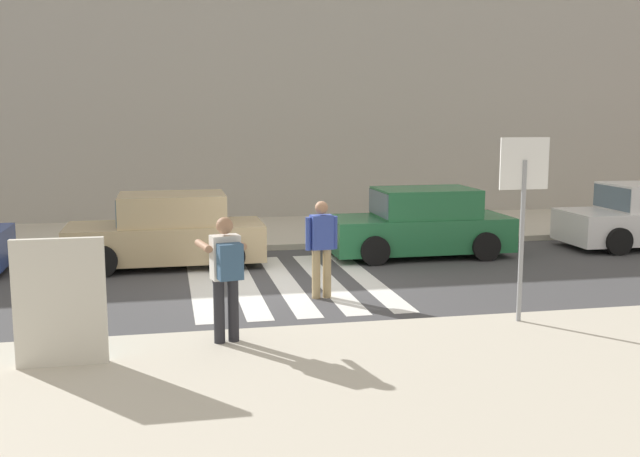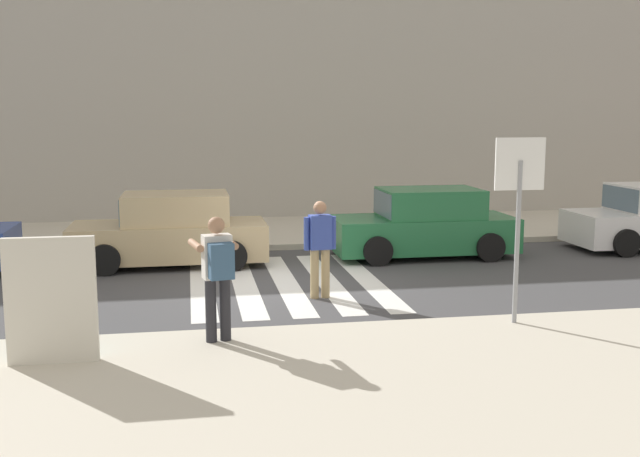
% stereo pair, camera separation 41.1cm
% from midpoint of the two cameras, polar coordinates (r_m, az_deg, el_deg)
% --- Properties ---
extents(ground_plane, '(120.00, 120.00, 0.00)m').
position_cam_midpoint_polar(ground_plane, '(14.28, -3.36, -4.32)').
color(ground_plane, '#424244').
extents(sidewalk_near, '(60.00, 6.00, 0.14)m').
position_cam_midpoint_polar(sidewalk_near, '(8.44, 2.96, -13.28)').
color(sidewalk_near, beige).
rests_on(sidewalk_near, ground).
extents(sidewalk_far, '(60.00, 4.80, 0.14)m').
position_cam_midpoint_polar(sidewalk_far, '(20.12, -5.85, -0.30)').
color(sidewalk_far, beige).
rests_on(sidewalk_far, ground).
extents(building_facade_far, '(56.00, 4.00, 7.26)m').
position_cam_midpoint_polar(building_facade_far, '(24.25, -7.07, 9.68)').
color(building_facade_far, '#ADA89E').
rests_on(building_facade_far, ground).
extents(crosswalk_stripe_0, '(0.44, 5.20, 0.01)m').
position_cam_midpoint_polar(crosswalk_stripe_0, '(14.34, -9.83, -4.37)').
color(crosswalk_stripe_0, silver).
rests_on(crosswalk_stripe_0, ground).
extents(crosswalk_stripe_1, '(0.44, 5.20, 0.01)m').
position_cam_midpoint_polar(crosswalk_stripe_1, '(14.38, -6.64, -4.25)').
color(crosswalk_stripe_1, silver).
rests_on(crosswalk_stripe_1, ground).
extents(crosswalk_stripe_2, '(0.44, 5.20, 0.01)m').
position_cam_midpoint_polar(crosswalk_stripe_2, '(14.47, -3.47, -4.13)').
color(crosswalk_stripe_2, silver).
rests_on(crosswalk_stripe_2, ground).
extents(crosswalk_stripe_3, '(0.44, 5.20, 0.01)m').
position_cam_midpoint_polar(crosswalk_stripe_3, '(14.60, -0.36, -3.99)').
color(crosswalk_stripe_3, silver).
rests_on(crosswalk_stripe_3, ground).
extents(crosswalk_stripe_4, '(0.44, 5.20, 0.01)m').
position_cam_midpoint_polar(crosswalk_stripe_4, '(14.78, 2.69, -3.85)').
color(crosswalk_stripe_4, silver).
rests_on(crosswalk_stripe_4, ground).
extents(stop_sign, '(0.76, 0.08, 2.75)m').
position_cam_midpoint_polar(stop_sign, '(11.34, 14.24, 2.99)').
color(stop_sign, gray).
rests_on(stop_sign, sidewalk_near).
extents(photographer_with_backpack, '(0.69, 0.91, 1.72)m').
position_cam_midpoint_polar(photographer_with_backpack, '(10.18, -8.33, -3.05)').
color(photographer_with_backpack, '#232328').
rests_on(photographer_with_backpack, sidewalk_near).
extents(pedestrian_crossing, '(0.58, 0.27, 1.72)m').
position_cam_midpoint_polar(pedestrian_crossing, '(13.09, -0.78, -1.16)').
color(pedestrian_crossing, tan).
rests_on(pedestrian_crossing, ground).
extents(parked_car_tan, '(4.10, 1.92, 1.55)m').
position_cam_midpoint_polar(parked_car_tan, '(16.26, -12.24, -0.29)').
color(parked_car_tan, tan).
rests_on(parked_car_tan, ground).
extents(parked_car_green, '(4.10, 1.92, 1.55)m').
position_cam_midpoint_polar(parked_car_green, '(17.15, 6.98, 0.32)').
color(parked_car_green, '#236B3D').
rests_on(parked_car_green, ground).
extents(advertising_board, '(1.10, 0.11, 1.60)m').
position_cam_midpoint_polar(advertising_board, '(9.83, -20.34, -5.30)').
color(advertising_board, beige).
rests_on(advertising_board, sidewalk_near).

